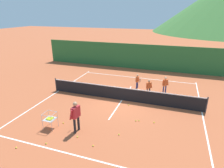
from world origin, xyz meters
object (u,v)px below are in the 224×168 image
Objects in this scene: tennis_ball_6 at (16,148)px; tennis_ball_8 at (77,137)px; tennis_ball_9 at (119,134)px; student_0 at (137,80)px; tennis_ball_3 at (129,105)px; tennis_net at (122,94)px; student_2 at (165,84)px; tennis_ball_7 at (139,121)px; tennis_ball_4 at (93,146)px; student_1 at (149,86)px; ball_cart at (50,119)px; tennis_ball_5 at (63,123)px; tennis_ball_2 at (46,143)px; tennis_ball_1 at (136,121)px; tennis_ball_0 at (154,122)px; instructor at (76,114)px.

tennis_ball_6 is 2.80m from tennis_ball_8.
tennis_ball_8 is 1.00× the size of tennis_ball_9.
student_0 is 3.25m from tennis_ball_3.
tennis_net is at bearing 136.00° from tennis_ball_3.
student_2 is at bearing 74.38° from tennis_ball_9.
tennis_ball_4 is at bearing -118.93° from tennis_ball_7.
tennis_net is 1.02m from tennis_ball_3.
student_1 is 18.62× the size of tennis_ball_3.
tennis_net is 8.19× the size of student_2.
ball_cart reaches higher than tennis_ball_9.
tennis_net is at bearing 60.23° from tennis_ball_5.
tennis_ball_7 is (3.77, 3.44, 0.00)m from tennis_ball_2.
student_0 is 1.60m from student_1.
tennis_ball_6 is (-3.83, -5.87, 0.00)m from tennis_ball_3.
tennis_ball_6 is (-1.11, -0.70, 0.00)m from tennis_ball_2.
tennis_ball_4 is at bearing -116.84° from tennis_ball_1.
tennis_ball_6 is (-0.90, -2.51, 0.00)m from tennis_ball_5.
tennis_ball_4 is at bearing -109.43° from student_2.
tennis_net is at bearing 63.91° from tennis_ball_6.
tennis_ball_4 is 3.28m from tennis_ball_7.
tennis_ball_1 and tennis_ball_5 have the same top height.
student_2 reaches higher than tennis_ball_7.
tennis_ball_2 is at bearing -117.38° from student_1.
tennis_ball_4 is at bearing 21.17° from tennis_ball_6.
tennis_ball_1 is 4.94m from tennis_ball_2.
student_2 is at bearing 77.17° from tennis_ball_7.
tennis_ball_0 is 0.85m from tennis_ball_7.
student_2 is 8.03m from tennis_ball_5.
tennis_ball_5 is 1.00× the size of tennis_ball_6.
tennis_ball_1 is at bearing -63.89° from tennis_ball_3.
ball_cart is at bearing 170.83° from tennis_ball_8.
tennis_ball_8 is (-1.03, 0.36, 0.00)m from tennis_ball_4.
instructor reaches higher than student_1.
tennis_ball_1 is 6.23m from tennis_ball_6.
instructor is at bearing -150.64° from tennis_ball_0.
student_0 is 8.77m from tennis_ball_2.
ball_cart reaches higher than tennis_ball_5.
tennis_ball_8 is at bearing 39.11° from tennis_ball_2.
tennis_net reaches higher than tennis_ball_6.
student_0 is 5.08m from tennis_ball_7.
tennis_ball_0 is 1.00× the size of tennis_ball_8.
tennis_net is 8.63× the size of student_1.
tennis_ball_0 is 5.12m from tennis_ball_5.
tennis_ball_8 is at bearing -9.17° from ball_cart.
tennis_ball_8 is (1.76, -0.28, -0.55)m from ball_cart.
tennis_ball_4 is (-0.54, -4.59, 0.00)m from tennis_ball_3.
student_1 is (2.84, 5.75, -0.26)m from instructor.
tennis_ball_0 is 7.12m from tennis_ball_6.
tennis_ball_0 is at bearing 23.83° from ball_cart.
tennis_ball_3 is at bearing 116.11° from tennis_ball_1.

